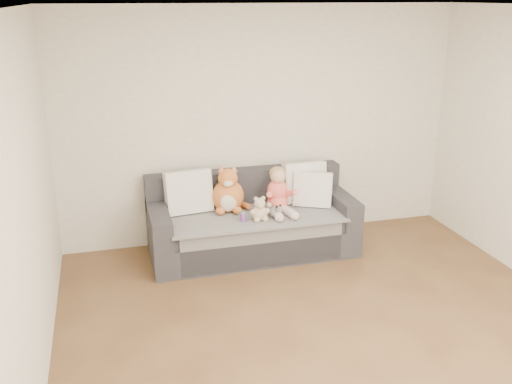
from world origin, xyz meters
TOP-DOWN VIEW (x-y plane):
  - room_shell at (0.00, 0.42)m, footprint 5.00×5.00m
  - sofa at (-0.23, 2.06)m, footprint 2.20×0.94m
  - cushion_left at (-0.88, 2.20)m, footprint 0.52×0.28m
  - cushion_right_back at (0.43, 2.21)m, footprint 0.49×0.24m
  - cushion_right_front at (0.46, 2.04)m, footprint 0.45×0.35m
  - toddler at (0.05, 1.98)m, footprint 0.35×0.49m
  - plush_cat at (-0.47, 2.13)m, footprint 0.42×0.36m
  - teddy_bear at (-0.22, 1.77)m, footprint 0.21×0.15m
  - plush_cow at (-0.04, 1.81)m, footprint 0.13×0.18m
  - sippy_cup at (-0.39, 1.79)m, footprint 0.10×0.07m

SIDE VIEW (x-z plane):
  - sofa at x=-0.23m, z-range -0.12..0.73m
  - sippy_cup at x=-0.39m, z-range 0.48..0.59m
  - plush_cow at x=-0.04m, z-range 0.46..0.61m
  - teddy_bear at x=-0.22m, z-range 0.45..0.71m
  - cushion_right_front at x=0.46m, z-range 0.47..0.86m
  - plush_cat at x=-0.47m, z-range 0.40..0.93m
  - toddler at x=0.05m, z-range 0.43..0.92m
  - cushion_right_back at x=0.43m, z-range 0.46..0.92m
  - cushion_left at x=-0.88m, z-range 0.46..0.93m
  - room_shell at x=0.00m, z-range -1.20..3.80m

